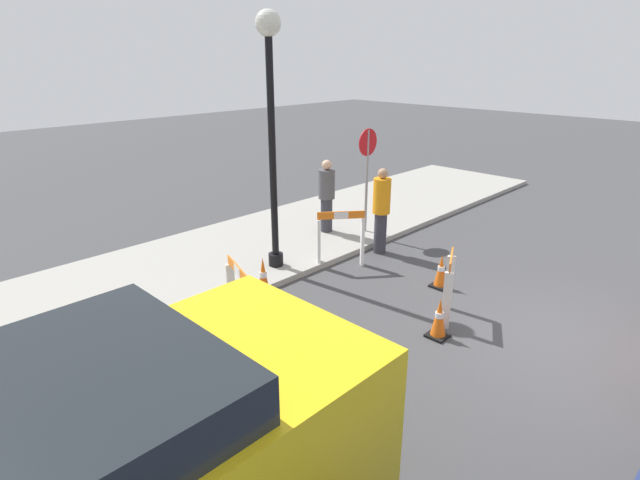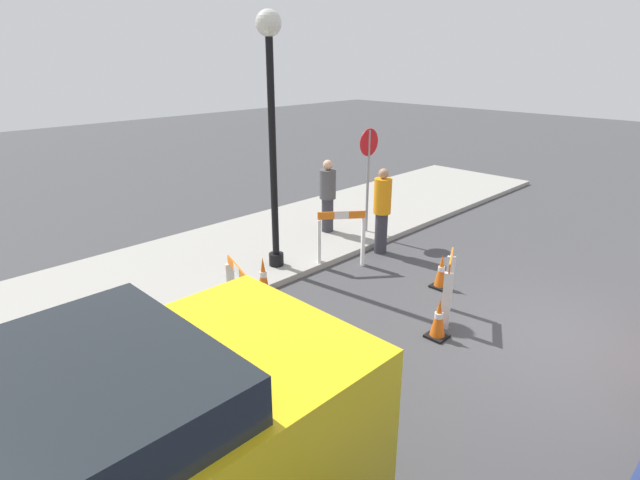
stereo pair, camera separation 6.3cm
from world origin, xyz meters
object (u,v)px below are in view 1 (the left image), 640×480
(person_worker, at_px, (381,208))
(person_pedestrian, at_px, (327,194))
(stop_sign, at_px, (367,164))
(streetlamp_post, at_px, (271,109))

(person_worker, height_order, person_pedestrian, person_worker)
(person_worker, bearing_deg, person_pedestrian, -110.93)
(person_worker, distance_m, person_pedestrian, 1.53)
(stop_sign, bearing_deg, person_worker, 56.08)
(person_worker, xyz_separation_m, person_pedestrian, (-0.04, 1.53, 0.03))
(person_worker, bearing_deg, stop_sign, -146.31)
(person_worker, relative_size, person_pedestrian, 1.09)
(streetlamp_post, bearing_deg, person_pedestrian, 17.54)
(stop_sign, xyz_separation_m, person_pedestrian, (-0.64, 0.63, -0.69))
(streetlamp_post, relative_size, stop_sign, 1.94)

